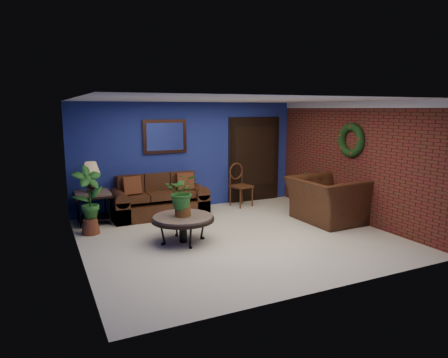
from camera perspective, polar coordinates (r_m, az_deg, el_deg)
name	(u,v)px	position (r m, az deg, el deg)	size (l,w,h in m)	color
floor	(237,236)	(7.53, 1.88, -8.17)	(5.50, 5.50, 0.00)	beige
wall_back	(189,156)	(9.51, -4.97, 3.35)	(5.50, 0.04, 2.50)	navy
wall_left	(77,182)	(6.47, -20.27, -0.38)	(0.04, 5.00, 2.50)	navy
wall_right_brick	(354,162)	(8.82, 18.05, 2.37)	(0.04, 5.00, 2.50)	maroon
ceiling	(238,100)	(7.15, 2.00, 11.23)	(5.50, 5.00, 0.02)	silver
crown_molding	(356,105)	(8.74, 18.33, 10.06)	(0.03, 5.00, 0.14)	white
wall_mirror	(165,137)	(9.23, -8.44, 6.01)	(1.02, 0.06, 0.77)	#462617
closet_door	(254,160)	(10.24, 4.34, 2.71)	(1.44, 0.06, 2.18)	black
wreath	(351,140)	(8.77, 17.70, 5.31)	(0.72, 0.72, 0.16)	black
sofa	(159,202)	(9.00, -9.30, -3.25)	(2.06, 0.89, 0.93)	#442113
coffee_table	(183,219)	(7.13, -5.90, -5.73)	(1.11, 1.11, 0.48)	#4C4642
end_table	(93,199)	(8.66, -18.26, -2.77)	(0.72, 0.72, 0.66)	#4C4642
table_lamp	(91,173)	(8.56, -18.45, 0.77)	(0.36, 0.36, 0.60)	#462617
side_chair	(239,182)	(9.72, 2.20, -0.40)	(0.54, 0.54, 1.05)	#5C2F1A
armchair	(326,200)	(8.64, 14.42, -2.92)	(1.42, 1.24, 0.92)	#442113
coffee_plant	(182,193)	(7.01, -5.97, -1.97)	(0.69, 0.65, 0.76)	brown
floor_plant	(299,189)	(9.71, 10.70, -1.34)	(0.41, 0.34, 0.88)	brown
tall_plant	(89,198)	(7.90, -18.75, -2.58)	(0.64, 0.52, 1.31)	brown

